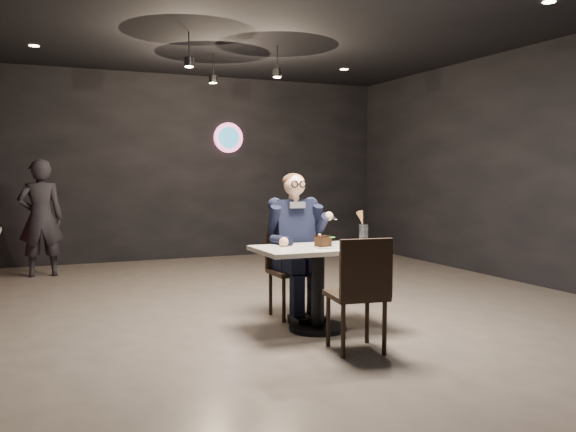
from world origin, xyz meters
name	(u,v)px	position (x,y,z in m)	size (l,w,h in m)	color
floor	(290,317)	(0.00, 0.00, 0.00)	(9.00, 9.00, 0.00)	#6F655D
wall_sign	(228,138)	(0.80, 4.47, 2.00)	(0.50, 0.06, 0.50)	pink
pendant_lights	(226,54)	(0.00, 2.00, 2.88)	(1.40, 1.20, 0.36)	black
main_table	(318,288)	(0.04, -0.53, 0.38)	(1.10, 0.70, 0.75)	white
chair_far	(293,270)	(0.04, 0.02, 0.46)	(0.42, 0.46, 0.92)	black
chair_near	(356,293)	(0.04, -1.22, 0.46)	(0.42, 0.46, 0.92)	black
seated_man	(293,244)	(0.04, 0.02, 0.72)	(0.60, 0.80, 1.44)	black
dessert_plate	(326,247)	(0.07, -0.64, 0.76)	(0.22, 0.22, 0.01)	white
cake_slice	(323,241)	(0.05, -0.61, 0.80)	(0.12, 0.10, 0.09)	black
mint_leaf	(332,237)	(0.12, -0.65, 0.84)	(0.06, 0.04, 0.01)	green
sundae_glass	(364,235)	(0.49, -0.57, 0.84)	(0.08, 0.08, 0.19)	silver
wafer_cone	(361,218)	(0.44, -0.60, 1.00)	(0.06, 0.06, 0.13)	tan
passerby	(41,218)	(-2.17, 3.52, 0.80)	(0.58, 0.38, 1.59)	black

